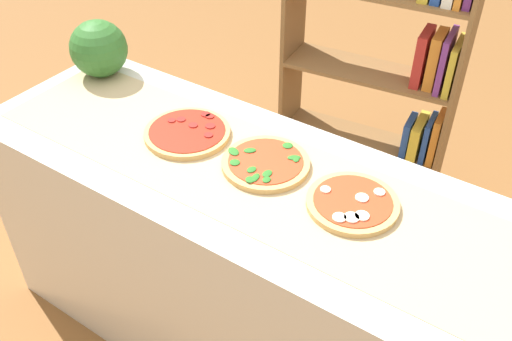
# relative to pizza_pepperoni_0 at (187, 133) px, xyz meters

# --- Properties ---
(counter) EXTENTS (2.11, 0.70, 0.93)m
(counter) POSITION_rel_pizza_pepperoni_0_xyz_m (0.33, -0.05, -0.48)
(counter) COLOR beige
(counter) RESTS_ON ground_plane
(parchment_paper) EXTENTS (1.98, 0.48, 0.00)m
(parchment_paper) POSITION_rel_pizza_pepperoni_0_xyz_m (0.33, -0.05, -0.01)
(parchment_paper) COLOR tan
(parchment_paper) RESTS_ON counter
(pizza_pepperoni_0) EXTENTS (0.31, 0.31, 0.03)m
(pizza_pepperoni_0) POSITION_rel_pizza_pepperoni_0_xyz_m (0.00, 0.00, 0.00)
(pizza_pepperoni_0) COLOR tan
(pizza_pepperoni_0) RESTS_ON parchment_paper
(pizza_spinach_1) EXTENTS (0.29, 0.29, 0.03)m
(pizza_spinach_1) POSITION_rel_pizza_pepperoni_0_xyz_m (0.33, 0.01, 0.00)
(pizza_spinach_1) COLOR tan
(pizza_spinach_1) RESTS_ON parchment_paper
(pizza_mozzarella_2) EXTENTS (0.28, 0.28, 0.03)m
(pizza_mozzarella_2) POSITION_rel_pizza_pepperoni_0_xyz_m (0.65, -0.01, -0.00)
(pizza_mozzarella_2) COLOR tan
(pizza_mozzarella_2) RESTS_ON parchment_paper
(watermelon) EXTENTS (0.23, 0.23, 0.23)m
(watermelon) POSITION_rel_pizza_pepperoni_0_xyz_m (-0.57, 0.15, 0.10)
(watermelon) COLOR #2D6628
(watermelon) RESTS_ON counter
(bookshelf) EXTENTS (0.84, 0.35, 1.59)m
(bookshelf) POSITION_rel_pizza_pepperoni_0_xyz_m (0.36, 1.04, -0.17)
(bookshelf) COLOR brown
(bookshelf) RESTS_ON ground_plane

